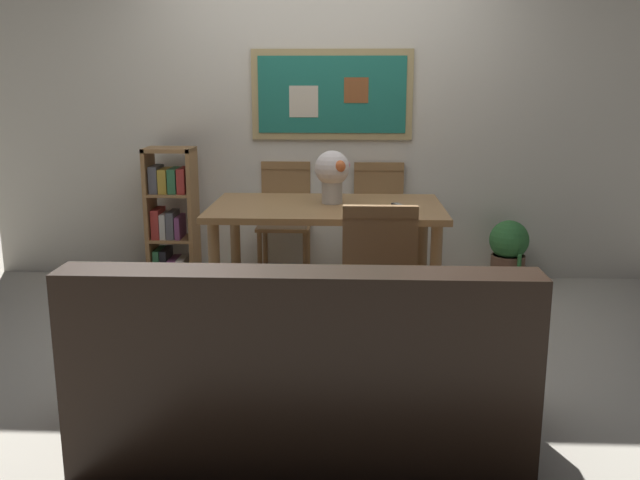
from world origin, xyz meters
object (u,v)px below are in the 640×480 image
Objects in this scene: dining_chair_far_left at (285,211)px; leather_couch at (302,376)px; dining_table at (327,219)px; potted_ivy at (509,252)px; tv_remote at (399,206)px; dining_chair_near_right at (378,272)px; bookshelf at (171,219)px; flower_vase at (332,172)px; dining_chair_far_right at (379,213)px.

leather_couch is (0.31, -2.54, -0.23)m from dining_chair_far_left.
dining_table is 2.77× the size of potted_ivy.
leather_couch is 1.74m from tv_remote.
dining_chair_near_right reaches higher than dining_table.
potted_ivy is at bearing 0.21° from bookshelf.
flower_vase is at bearing -27.06° from bookshelf.
tv_remote is at bearing 78.85° from dining_chair_near_right.
dining_table is at bearing -115.89° from flower_vase.
dining_table is 0.93m from dining_chair_far_left.
dining_chair_far_left reaches higher than leather_couch.
dining_chair_far_left reaches higher than potted_ivy.
dining_chair_far_right reaches higher than tv_remote.
potted_ivy is at bearing -4.72° from dining_chair_far_left.
dining_chair_far_left is 5.62× the size of tv_remote.
bookshelf reaches higher than leather_couch.
tv_remote is (0.09, -0.89, 0.21)m from dining_chair_far_right.
leather_couch is 2.67m from bookshelf.
tv_remote is (0.46, -0.08, 0.10)m from dining_table.
dining_chair_far_right is 5.62× the size of tv_remote.
potted_ivy is (0.97, -0.09, -0.27)m from dining_chair_far_right.
flower_vase is (0.03, 0.07, 0.30)m from dining_table.
dining_table is 0.90m from dining_chair_far_right.
tv_remote is at bearing -84.23° from dining_chair_far_right.
dining_chair_far_right is 1.02m from potted_ivy.
dining_chair_far_left is at bearing 112.30° from dining_table.
dining_chair_far_left is at bearing 9.88° from bookshelf.
dining_chair_far_left is 1.72m from potted_ivy.
dining_chair_far_right is 0.88× the size of bookshelf.
dining_chair_far_right is (0.37, 0.81, -0.11)m from dining_table.
bookshelf reaches higher than dining_chair_near_right.
flower_vase reaches higher than leather_couch.
dining_chair_far_right is at bearing 65.69° from flower_vase.
bookshelf is (-1.16, 2.39, 0.18)m from leather_couch.
bookshelf is 1.46m from flower_vase.
bookshelf is 2.56m from potted_ivy.
dining_chair_far_right is at bearing 80.65° from leather_couch.
tv_remote is at bearing 72.71° from leather_couch.
bookshelf is 6.40× the size of tv_remote.
flower_vase reaches higher than tv_remote.
dining_chair_far_left is 2.66× the size of flower_vase.
dining_chair_far_right is at bearing 95.77° from tv_remote.
dining_chair_far_right reaches higher than leather_couch.
flower_vase is at bearing 160.49° from tv_remote.
dining_chair_far_right and dining_chair_near_right have the same top height.
dining_chair_far_right is 2.66× the size of flower_vase.
dining_chair_near_right is at bearing 67.35° from leather_couch.
leather_couch is at bearing -64.08° from bookshelf.
dining_chair_far_right is 1.70× the size of potted_ivy.
bookshelf is (-0.86, -0.15, -0.04)m from dining_chair_far_left.
potted_ivy is at bearing 41.90° from tv_remote.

